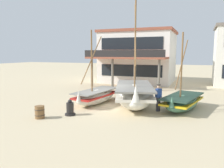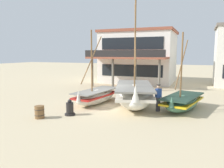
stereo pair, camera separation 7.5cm
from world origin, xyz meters
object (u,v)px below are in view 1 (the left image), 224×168
fishing_boat_near_left (96,96)px  fisherman_by_hull (158,98)px  capstan_winch (70,109)px  fishing_boat_far_right (182,102)px  fishing_boat_centre_large (134,94)px  wooden_barrel (40,112)px  harbor_building_main (138,57)px

fishing_boat_near_left → fisherman_by_hull: 4.53m
fisherman_by_hull → capstan_winch: fisherman_by_hull is taller
fishing_boat_near_left → fishing_boat_far_right: 5.90m
fishing_boat_centre_large → capstan_winch: size_ratio=7.51×
capstan_winch → fishing_boat_near_left: bearing=88.1°
wooden_barrel → harbor_building_main: (0.89, 17.60, 2.82)m
fishing_boat_near_left → fisherman_by_hull: bearing=-5.8°
fisherman_by_hull → capstan_winch: size_ratio=1.80×
fisherman_by_hull → fishing_boat_centre_large: bearing=157.2°
fishing_boat_centre_large → fisherman_by_hull: (1.77, -0.74, 0.03)m
fishing_boat_far_right → fisherman_by_hull: bearing=-146.6°
fishing_boat_near_left → fishing_boat_far_right: size_ratio=1.06×
fishing_boat_centre_large → capstan_winch: 4.57m
fisherman_by_hull → capstan_winch: 5.42m
fishing_boat_far_right → fisherman_by_hull: fishing_boat_far_right is taller
wooden_barrel → harbor_building_main: 17.84m
capstan_winch → wooden_barrel: capstan_winch is taller
fisherman_by_hull → harbor_building_main: harbor_building_main is taller
fishing_boat_centre_large → harbor_building_main: (-3.17, 12.87, 2.36)m
fishing_boat_centre_large → harbor_building_main: 13.47m
fishing_boat_centre_large → harbor_building_main: bearing=103.8°
capstan_winch → harbor_building_main: bearing=91.2°
fishing_boat_centre_large → fishing_boat_far_right: size_ratio=1.46×
fishing_boat_near_left → capstan_winch: size_ratio=5.48×
capstan_winch → harbor_building_main: harbor_building_main is taller
capstan_winch → wooden_barrel: (-1.22, -1.17, -0.02)m
wooden_barrel → fisherman_by_hull: bearing=34.3°
fishing_boat_centre_large → fishing_boat_far_right: fishing_boat_centre_large is taller
fisherman_by_hull → wooden_barrel: (-5.83, -3.98, -0.48)m
fisherman_by_hull → wooden_barrel: fisherman_by_hull is taller
fishing_boat_far_right → capstan_winch: 7.05m
fishing_boat_near_left → capstan_winch: 3.27m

